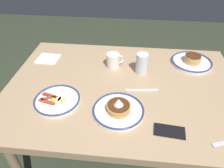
% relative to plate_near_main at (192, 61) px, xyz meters
% --- Properties ---
extents(ground_plane, '(6.00, 6.00, 0.00)m').
position_rel_plate_near_main_xyz_m(ground_plane, '(0.45, 0.29, -0.76)').
color(ground_plane, '#2F3727').
extents(dining_table, '(1.41, 0.97, 0.74)m').
position_rel_plate_near_main_xyz_m(dining_table, '(0.45, 0.29, -0.08)').
color(dining_table, tan).
rests_on(dining_table, ground_plane).
extents(plate_near_main, '(0.27, 0.27, 0.06)m').
position_rel_plate_near_main_xyz_m(plate_near_main, '(0.00, 0.00, 0.00)').
color(plate_near_main, white).
rests_on(plate_near_main, dining_table).
extents(plate_center_pancakes, '(0.25, 0.25, 0.04)m').
position_rel_plate_near_main_xyz_m(plate_center_pancakes, '(0.81, 0.47, -0.01)').
color(plate_center_pancakes, white).
rests_on(plate_center_pancakes, dining_table).
extents(plate_far_companion, '(0.27, 0.27, 0.09)m').
position_rel_plate_near_main_xyz_m(plate_far_companion, '(0.47, 0.51, 0.00)').
color(plate_far_companion, white).
rests_on(plate_far_companion, dining_table).
extents(coffee_mug, '(0.12, 0.09, 0.10)m').
position_rel_plate_near_main_xyz_m(coffee_mug, '(0.53, 0.09, 0.03)').
color(coffee_mug, white).
rests_on(coffee_mug, dining_table).
extents(drinking_glass, '(0.08, 0.08, 0.13)m').
position_rel_plate_near_main_xyz_m(drinking_glass, '(0.35, 0.14, 0.04)').
color(drinking_glass, silver).
rests_on(drinking_glass, dining_table).
extents(cell_phone, '(0.15, 0.09, 0.01)m').
position_rel_plate_near_main_xyz_m(cell_phone, '(0.22, 0.62, -0.01)').
color(cell_phone, black).
rests_on(cell_phone, dining_table).
extents(paper_napkin, '(0.16, 0.15, 0.00)m').
position_rel_plate_near_main_xyz_m(paper_napkin, '(1.01, 0.04, -0.02)').
color(paper_napkin, white).
rests_on(paper_napkin, dining_table).
extents(fork_near, '(0.20, 0.04, 0.01)m').
position_rel_plate_near_main_xyz_m(fork_near, '(0.35, 0.33, -0.02)').
color(fork_near, silver).
rests_on(fork_near, dining_table).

